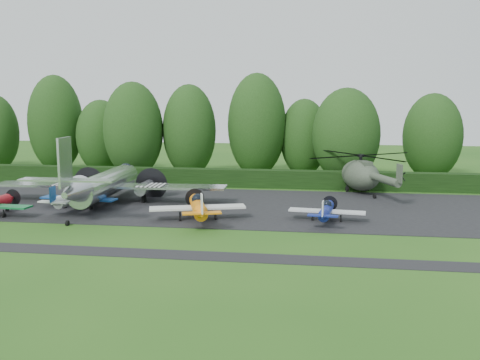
# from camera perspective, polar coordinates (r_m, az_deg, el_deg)

# --- Properties ---
(ground) EXTENTS (160.00, 160.00, 0.00)m
(ground) POSITION_cam_1_polar(r_m,az_deg,el_deg) (41.51, -10.00, -5.29)
(ground) COLOR #245517
(ground) RESTS_ON ground
(apron) EXTENTS (70.00, 18.00, 0.01)m
(apron) POSITION_cam_1_polar(r_m,az_deg,el_deg) (50.86, -6.48, -2.63)
(apron) COLOR black
(apron) RESTS_ON ground
(taxiway_verge) EXTENTS (70.00, 2.00, 0.00)m
(taxiway_verge) POSITION_cam_1_polar(r_m,az_deg,el_deg) (36.06, -13.01, -7.53)
(taxiway_verge) COLOR black
(taxiway_verge) RESTS_ON ground
(hedgerow) EXTENTS (90.00, 1.60, 2.00)m
(hedgerow) POSITION_cam_1_polar(r_m,az_deg,el_deg) (61.39, -3.87, -0.64)
(hedgerow) COLOR black
(hedgerow) RESTS_ON ground
(transport_plane) EXTENTS (22.55, 17.29, 7.23)m
(transport_plane) POSITION_cam_1_polar(r_m,az_deg,el_deg) (51.57, -14.27, -0.41)
(transport_plane) COLOR silver
(transport_plane) RESTS_ON ground
(light_plane_white) EXTENTS (7.13, 7.50, 2.74)m
(light_plane_white) POSITION_cam_1_polar(r_m,az_deg,el_deg) (50.16, -17.12, -1.80)
(light_plane_white) COLOR silver
(light_plane_white) RESTS_ON ground
(light_plane_orange) EXTENTS (7.84, 8.24, 3.01)m
(light_plane_orange) POSITION_cam_1_polar(r_m,az_deg,el_deg) (43.57, -4.48, -2.83)
(light_plane_orange) COLOR orange
(light_plane_orange) RESTS_ON ground
(light_plane_blue) EXTENTS (6.18, 6.50, 2.38)m
(light_plane_blue) POSITION_cam_1_polar(r_m,az_deg,el_deg) (43.77, 9.20, -3.22)
(light_plane_blue) COLOR navy
(light_plane_blue) RESTS_ON ground
(helicopter) EXTENTS (12.82, 15.01, 4.13)m
(helicopter) POSITION_cam_1_polar(r_m,az_deg,el_deg) (57.71, 12.72, 0.79)
(helicopter) COLOR #374132
(helicopter) RESTS_ON ground
(sign_board) EXTENTS (3.28, 0.12, 1.85)m
(sign_board) POSITION_cam_1_polar(r_m,az_deg,el_deg) (60.66, 20.19, -0.08)
(sign_board) COLOR #3F3326
(sign_board) RESTS_ON ground
(tree_1) EXTENTS (6.77, 6.77, 11.74)m
(tree_1) POSITION_cam_1_polar(r_m,az_deg,el_deg) (68.49, -5.42, 5.24)
(tree_1) COLOR black
(tree_1) RESTS_ON ground
(tree_2) EXTENTS (8.07, 8.07, 11.23)m
(tree_2) POSITION_cam_1_polar(r_m,az_deg,el_deg) (65.19, 11.25, 4.72)
(tree_2) COLOR black
(tree_2) RESTS_ON ground
(tree_3) EXTENTS (7.29, 7.29, 13.12)m
(tree_3) POSITION_cam_1_polar(r_m,az_deg,el_deg) (77.37, -19.06, 5.71)
(tree_3) COLOR black
(tree_3) RESTS_ON ground
(tree_5) EXTENTS (6.65, 6.65, 9.79)m
(tree_5) POSITION_cam_1_polar(r_m,az_deg,el_deg) (74.16, -14.57, 4.51)
(tree_5) COLOR black
(tree_5) RESTS_ON ground
(tree_6) EXTENTS (7.46, 7.46, 13.16)m
(tree_6) POSITION_cam_1_polar(r_m,az_deg,el_deg) (68.55, 1.80, 5.88)
(tree_6) COLOR black
(tree_6) RESTS_ON ground
(tree_7) EXTENTS (7.48, 7.48, 12.04)m
(tree_7) POSITION_cam_1_polar(r_m,az_deg,el_deg) (68.75, -11.32, 5.25)
(tree_7) COLOR black
(tree_7) RESTS_ON ground
(tree_8) EXTENTS (7.17, 7.17, 10.61)m
(tree_8) POSITION_cam_1_polar(r_m,az_deg,el_deg) (70.05, 19.84, 4.38)
(tree_8) COLOR black
(tree_8) RESTS_ON ground
(tree_9) EXTENTS (6.12, 6.12, 9.92)m
(tree_9) POSITION_cam_1_polar(r_m,az_deg,el_deg) (69.35, 6.84, 4.51)
(tree_9) COLOR black
(tree_9) RESTS_ON ground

